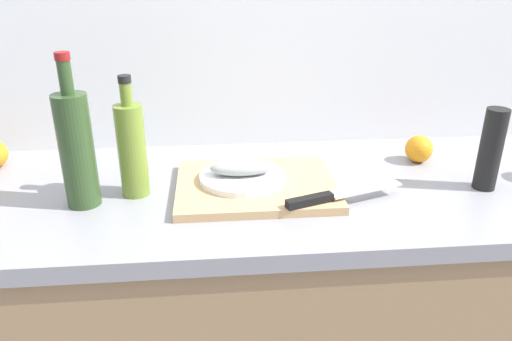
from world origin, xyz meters
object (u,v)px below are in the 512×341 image
Objects in this scene: wine_bottle at (76,148)px; white_plate at (242,176)px; chef_knife at (331,196)px; olive_oil_bottle at (132,148)px; pepper_mill at (491,150)px; fish_fillet at (242,167)px; orange_0 at (419,149)px; cutting_board at (256,186)px.

white_plate is at bearing 8.71° from wine_bottle.
chef_knife is at bearing -33.63° from white_plate.
olive_oil_bottle is 0.12m from wine_bottle.
pepper_mill reaches higher than chef_knife.
fish_fillet is (0.00, 0.00, 0.03)m from white_plate.
wine_bottle is 0.87m from orange_0.
orange_0 is at bearing 118.43° from pepper_mill.
fish_fillet is 0.37m from wine_bottle.
pepper_mill is (0.94, -0.00, -0.04)m from wine_bottle.
chef_knife is 0.84× the size of wine_bottle.
white_plate is at bearing 174.30° from pepper_mill.
white_plate is 0.50m from orange_0.
wine_bottle is 0.94m from pepper_mill.
orange_0 is (0.49, 0.12, 0.01)m from white_plate.
fish_fillet reaches higher than cutting_board.
fish_fillet is at bearing 174.30° from pepper_mill.
chef_knife is 1.01× the size of olive_oil_bottle.
wine_bottle is at bearing 179.82° from pepper_mill.
white_plate is at bearing -90.00° from fish_fillet.
wine_bottle is at bearing -171.29° from white_plate.
pepper_mill is (0.55, -0.04, 0.09)m from cutting_board.
fish_fillet is 0.26m from olive_oil_bottle.
white_plate is at bearing 3.19° from olive_oil_bottle.
olive_oil_bottle reaches higher than white_plate.
chef_knife reaches higher than white_plate.
chef_knife is at bearing -33.63° from fish_fillet.
orange_0 is at bearing 20.20° from chef_knife.
orange_0 is (0.49, 0.12, -0.02)m from fish_fillet.
orange_0 is (0.45, 0.13, 0.03)m from cutting_board.
olive_oil_bottle is at bearing -176.81° from fish_fillet.
fish_fillet is at bearing -166.57° from orange_0.
fish_fillet is at bearing 150.17° from cutting_board.
pepper_mill reaches higher than cutting_board.
pepper_mill is at bearing -5.70° from fish_fillet.
olive_oil_bottle reaches higher than chef_knife.
pepper_mill is at bearing -9.08° from chef_knife.
cutting_board is 0.19m from chef_knife.
cutting_board is at bearing -29.83° from fish_fillet.
orange_0 is at bearing 13.43° from fish_fillet.
orange_0 is at bearing 16.58° from cutting_board.
olive_oil_bottle is at bearing 178.98° from cutting_board.
wine_bottle reaches higher than cutting_board.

